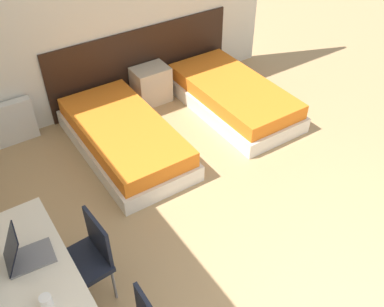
{
  "coord_description": "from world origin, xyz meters",
  "views": [
    {
      "loc": [
        -1.83,
        -0.24,
        3.33
      ],
      "look_at": [
        0.0,
        2.52,
        0.55
      ],
      "focal_mm": 40.0,
      "sensor_mm": 36.0,
      "label": 1
    }
  ],
  "objects_px": {
    "bed_near_door": "(233,97)",
    "laptop": "(24,255)",
    "bed_near_window": "(124,138)",
    "chair_near_laptop": "(86,257)",
    "nightstand": "(151,85)"
  },
  "relations": [
    {
      "from": "bed_near_window",
      "to": "bed_near_door",
      "type": "relative_size",
      "value": 1.0
    },
    {
      "from": "bed_near_window",
      "to": "chair_near_laptop",
      "type": "distance_m",
      "value": 1.95
    },
    {
      "from": "nightstand",
      "to": "laptop",
      "type": "relative_size",
      "value": 1.46
    },
    {
      "from": "nightstand",
      "to": "chair_near_laptop",
      "type": "relative_size",
      "value": 0.62
    },
    {
      "from": "bed_near_window",
      "to": "bed_near_door",
      "type": "height_order",
      "value": "same"
    },
    {
      "from": "chair_near_laptop",
      "to": "laptop",
      "type": "bearing_deg",
      "value": 178.47
    },
    {
      "from": "chair_near_laptop",
      "to": "nightstand",
      "type": "bearing_deg",
      "value": 47.0
    },
    {
      "from": "bed_near_door",
      "to": "chair_near_laptop",
      "type": "xyz_separation_m",
      "value": [
        -2.74,
        -1.58,
        0.28
      ]
    },
    {
      "from": "bed_near_door",
      "to": "laptop",
      "type": "relative_size",
      "value": 5.56
    },
    {
      "from": "bed_near_door",
      "to": "chair_near_laptop",
      "type": "bearing_deg",
      "value": -150.06
    },
    {
      "from": "bed_near_window",
      "to": "laptop",
      "type": "relative_size",
      "value": 5.56
    },
    {
      "from": "bed_near_door",
      "to": "laptop",
      "type": "height_order",
      "value": "laptop"
    },
    {
      "from": "bed_near_door",
      "to": "chair_near_laptop",
      "type": "relative_size",
      "value": 2.34
    },
    {
      "from": "nightstand",
      "to": "laptop",
      "type": "distance_m",
      "value": 3.39
    },
    {
      "from": "bed_near_door",
      "to": "nightstand",
      "type": "distance_m",
      "value": 1.14
    }
  ]
}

